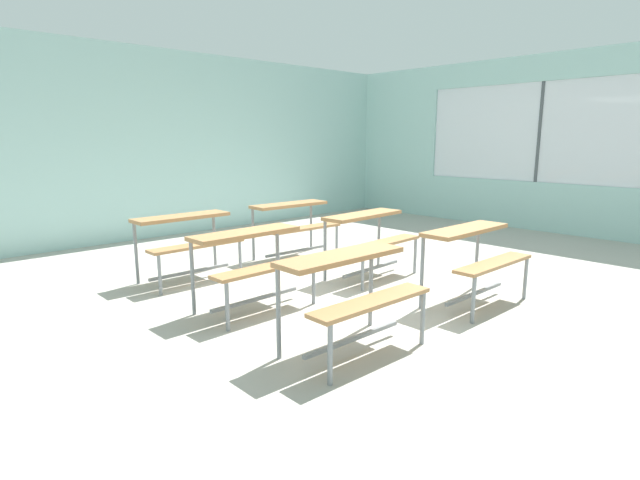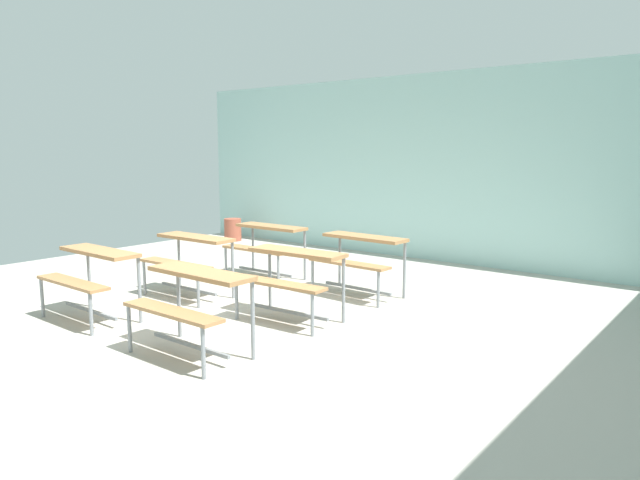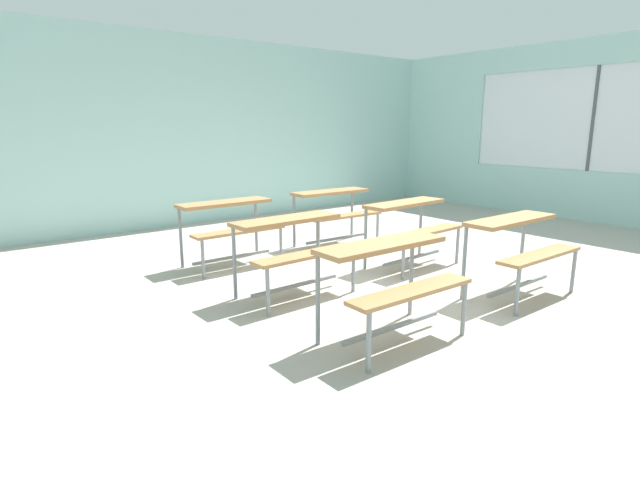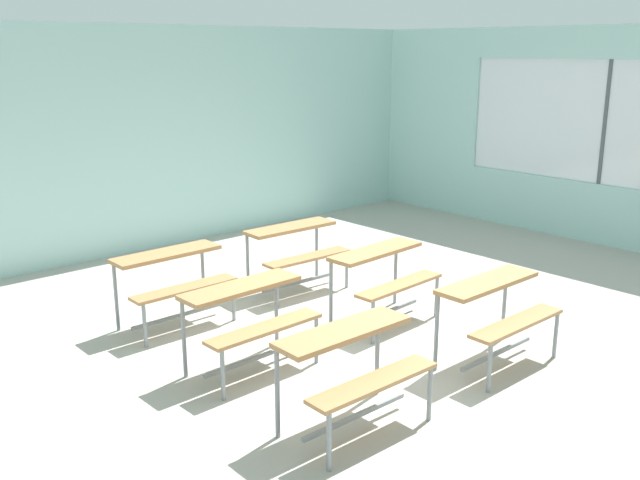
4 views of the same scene
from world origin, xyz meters
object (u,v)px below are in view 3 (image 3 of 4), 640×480
(desk_bench_r1c0, at_px, (293,238))
(desk_bench_r1c1, at_px, (412,218))
(desk_bench_r0c1, at_px, (520,238))
(desk_bench_r2c1, at_px, (335,204))
(desk_bench_r0c0, at_px, (391,268))
(desk_bench_r2c0, at_px, (230,218))

(desk_bench_r1c0, height_order, desk_bench_r1c1, same)
(desk_bench_r0c1, bearing_deg, desk_bench_r1c1, 90.76)
(desk_bench_r2c1, bearing_deg, desk_bench_r0c0, -120.16)
(desk_bench_r1c1, height_order, desk_bench_r2c0, same)
(desk_bench_r1c0, bearing_deg, desk_bench_r0c1, -39.61)
(desk_bench_r1c0, height_order, desk_bench_r2c1, same)
(desk_bench_r0c0, xyz_separation_m, desk_bench_r2c1, (1.65, 2.60, 0.00))
(desk_bench_r1c0, xyz_separation_m, desk_bench_r2c1, (1.63, 1.31, 0.00))
(desk_bench_r0c0, height_order, desk_bench_r2c1, same)
(desk_bench_r2c0, relative_size, desk_bench_r2c1, 0.98)
(desk_bench_r1c0, relative_size, desk_bench_r1c1, 0.98)
(desk_bench_r0c0, relative_size, desk_bench_r0c1, 1.01)
(desk_bench_r0c1, height_order, desk_bench_r1c0, same)
(desk_bench_r0c1, height_order, desk_bench_r2c1, same)
(desk_bench_r0c1, bearing_deg, desk_bench_r2c0, 121.79)
(desk_bench_r0c0, distance_m, desk_bench_r2c0, 2.61)
(desk_bench_r1c0, distance_m, desk_bench_r2c1, 2.09)
(desk_bench_r1c0, bearing_deg, desk_bench_r1c1, -1.20)
(desk_bench_r1c0, distance_m, desk_bench_r2c0, 1.32)
(desk_bench_r0c0, bearing_deg, desk_bench_r1c1, 38.33)
(desk_bench_r0c0, relative_size, desk_bench_r1c0, 1.00)
(desk_bench_r0c0, height_order, desk_bench_r1c1, same)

